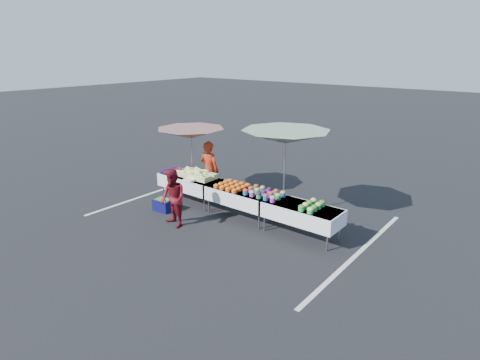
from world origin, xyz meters
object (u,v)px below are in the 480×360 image
Objects in this scene: vendor at (209,170)px; umbrella_left at (191,134)px; umbrella_right at (286,137)px; table_left at (190,182)px; customer at (173,199)px; storage_bin at (164,205)px; table_center at (240,196)px; table_right at (301,213)px.

umbrella_left reaches higher than vendor.
vendor is 2.67m from umbrella_right.
table_left is at bearing -50.45° from umbrella_left.
table_left is 1.30× the size of customer.
storage_bin is (-0.30, -1.50, -0.67)m from vendor.
table_left is at bearing 61.77° from vendor.
table_center is 3.54× the size of storage_bin.
table_center is 1.30× the size of customer.
table_left is 1.80m from table_center.
table_center reaches higher than storage_bin.
storage_bin is (-2.67, -1.75, -1.90)m from umbrella_right.
vendor is (0.24, 0.55, 0.26)m from table_left.
table_right is 3.81m from storage_bin.
table_center is 1.72m from customer.
table_center and table_right have the same top height.
customer is at bearing -56.19° from umbrella_left.
storage_bin is at bearing -146.69° from umbrella_right.
table_left is at bearing -162.90° from umbrella_right.
table_right is at bearing -38.66° from umbrella_right.
table_left is 0.65m from vendor.
customer is at bearing -151.79° from table_right.
vendor is at bearing 66.83° from table_left.
storage_bin is (0.35, -1.46, -1.65)m from umbrella_left.
table_right is 3.07m from customer.
umbrella_left is (-0.41, 0.50, 1.24)m from table_left.
table_left is 3.60m from table_right.
customer is at bearing -32.30° from storage_bin.
umbrella_right is at bearing 17.10° from table_left.
umbrella_left is 3.04m from umbrella_right.
customer is (0.66, -2.00, -0.13)m from vendor.
umbrella_right reaches higher than table_center.
customer is 2.60m from umbrella_left.
umbrella_right is (-1.00, 0.80, 1.48)m from table_right.
storage_bin is (-1.87, -0.95, -0.42)m from table_center.
storage_bin is at bearing 73.50° from vendor.
vendor reaches higher than customer.
vendor is 3.21× the size of storage_bin.
table_center is 2.14m from storage_bin.
table_left and table_right have the same top height.
table_left is 0.79× the size of umbrella_right.
umbrella_left is at bearing 138.16° from customer.
table_left is at bearing 180.00° from table_center.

